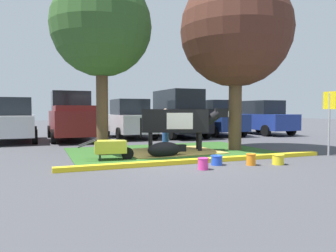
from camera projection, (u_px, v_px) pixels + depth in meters
ground_plane at (183, 162)px, 9.19m from camera, size 80.00×80.00×0.00m
grass_island at (171, 151)px, 11.48m from camera, size 6.86×4.75×0.02m
curb_yellow at (205, 160)px, 9.13m from camera, size 8.06×0.24×0.12m
hay_bedding at (171, 152)px, 11.32m from camera, size 3.25×2.47×0.04m
shade_tree_left at (101, 27)px, 10.40m from camera, size 3.22×3.22×5.76m
shade_tree_right at (236, 31)px, 11.77m from camera, size 4.04×4.04×6.36m
cow_holstein at (178, 121)px, 11.54m from camera, size 3.04×1.45×1.53m
calf_lying at (165, 150)px, 10.11m from camera, size 1.32×0.59×0.48m
person_handler at (165, 126)px, 13.07m from camera, size 0.52×0.34×1.52m
wheelbarrow at (111, 147)px, 9.52m from camera, size 1.62×0.71×0.63m
parking_sign at (329, 111)px, 10.37m from camera, size 0.10×0.44×2.06m
bucket_pink at (203, 163)px, 8.03m from camera, size 0.28×0.28×0.29m
bucket_blue at (217, 160)px, 8.69m from camera, size 0.32×0.32×0.26m
bucket_orange at (251, 159)px, 8.66m from camera, size 0.27×0.27×0.31m
bucket_yellow at (278, 159)px, 8.77m from camera, size 0.34×0.34×0.28m
sedan_silver at (13, 120)px, 14.94m from camera, size 2.07×4.42×2.02m
pickup_truck_maroon at (73, 117)px, 16.11m from camera, size 2.28×5.43×2.42m
sedan_red at (129, 119)px, 17.14m from camera, size 2.07×4.42×2.02m
suv_black at (178, 114)px, 17.58m from camera, size 2.17×4.63×2.52m
hatchback_white at (215, 118)px, 18.91m from camera, size 2.07×4.42×2.02m
sedan_blue at (262, 118)px, 19.66m from camera, size 2.07×4.42×2.02m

